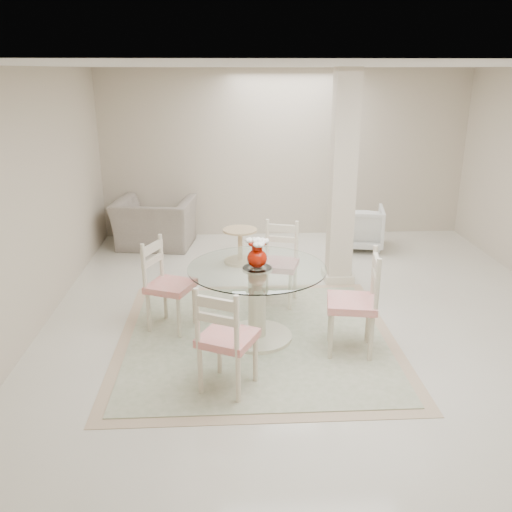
{
  "coord_description": "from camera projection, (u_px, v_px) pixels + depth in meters",
  "views": [
    {
      "loc": [
        -0.96,
        -5.39,
        2.66
      ],
      "look_at": [
        -0.67,
        -0.14,
        0.85
      ],
      "focal_mm": 38.0,
      "sensor_mm": 36.0,
      "label": 1
    }
  ],
  "objects": [
    {
      "name": "dining_table",
      "position": [
        257.0,
        303.0,
        5.52
      ],
      "size": [
        1.39,
        1.39,
        0.8
      ],
      "rotation": [
        0.0,
        0.0,
        -0.32
      ],
      "color": "beige",
      "rests_on": "ground"
    },
    {
      "name": "room_shell",
      "position": [
        322.0,
        155.0,
        5.4
      ],
      "size": [
        6.02,
        7.02,
        2.71
      ],
      "color": "beige",
      "rests_on": "ground"
    },
    {
      "name": "recliner_taupe",
      "position": [
        155.0,
        223.0,
        8.5
      ],
      "size": [
        1.31,
        1.18,
        0.76
      ],
      "primitive_type": "imported",
      "rotation": [
        0.0,
        0.0,
        3.0
      ],
      "color": "gray",
      "rests_on": "ground"
    },
    {
      "name": "ground",
      "position": [
        316.0,
        323.0,
        6.01
      ],
      "size": [
        7.0,
        7.0,
        0.0
      ],
      "primitive_type": "plane",
      "color": "silver",
      "rests_on": "ground"
    },
    {
      "name": "dining_chair_north",
      "position": [
        280.0,
        257.0,
        6.4
      ],
      "size": [
        0.54,
        0.54,
        1.08
      ],
      "rotation": [
        0.0,
        0.0,
        -0.29
      ],
      "color": "#F4EBC9",
      "rests_on": "ground"
    },
    {
      "name": "dining_chair_west",
      "position": [
        164.0,
        278.0,
        5.73
      ],
      "size": [
        0.58,
        0.58,
        1.1
      ],
      "rotation": [
        0.0,
        0.0,
        1.17
      ],
      "color": "beige",
      "rests_on": "ground"
    },
    {
      "name": "side_table",
      "position": [
        240.0,
        247.0,
        7.81
      ],
      "size": [
        0.49,
        0.49,
        0.51
      ],
      "color": "#D5B583",
      "rests_on": "ground"
    },
    {
      "name": "armchair_white",
      "position": [
        359.0,
        227.0,
        8.46
      ],
      "size": [
        0.84,
        0.86,
        0.67
      ],
      "primitive_type": "imported",
      "rotation": [
        0.0,
        0.0,
        2.95
      ],
      "color": "silver",
      "rests_on": "ground"
    },
    {
      "name": "column",
      "position": [
        343.0,
        180.0,
        6.82
      ],
      "size": [
        0.3,
        0.3,
        2.7
      ],
      "primitive_type": "cube",
      "color": "beige",
      "rests_on": "ground"
    },
    {
      "name": "dining_chair_east",
      "position": [
        360.0,
        295.0,
        5.21
      ],
      "size": [
        0.54,
        0.54,
        1.16
      ],
      "rotation": [
        0.0,
        0.0,
        -1.74
      ],
      "color": "beige",
      "rests_on": "ground"
    },
    {
      "name": "dining_chair_south",
      "position": [
        224.0,
        333.0,
        4.54
      ],
      "size": [
        0.59,
        0.59,
        1.1
      ],
      "rotation": [
        0.0,
        0.0,
        2.68
      ],
      "color": "#F1E3C6",
      "rests_on": "ground"
    },
    {
      "name": "red_vase",
      "position": [
        257.0,
        253.0,
        5.34
      ],
      "size": [
        0.23,
        0.22,
        0.3
      ],
      "color": "#AC1505",
      "rests_on": "dining_table"
    },
    {
      "name": "area_rug",
      "position": [
        257.0,
        338.0,
        5.65
      ],
      "size": [
        2.87,
        2.87,
        0.02
      ],
      "color": "tan",
      "rests_on": "ground"
    }
  ]
}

